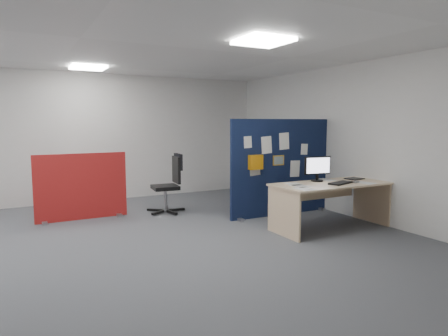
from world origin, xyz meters
name	(u,v)px	position (x,y,z in m)	size (l,w,h in m)	color
floor	(89,252)	(0.00, 0.00, 0.00)	(9.00, 9.00, 0.00)	#515459
ceiling	(80,38)	(0.00, 0.00, 2.70)	(9.00, 7.00, 0.02)	white
wall_back	(57,138)	(0.00, 3.50, 1.35)	(9.00, 0.02, 2.70)	silver
wall_front	(202,189)	(0.00, -3.50, 1.35)	(9.00, 0.02, 2.70)	silver
wall_right	(348,141)	(4.50, 0.00, 1.35)	(0.02, 7.00, 2.70)	silver
ceiling_lights	(98,51)	(0.33, 0.67, 2.67)	(4.10, 4.10, 0.04)	white
navy_divider	(281,167)	(3.46, 0.58, 0.87)	(2.10, 0.30, 1.73)	#0E1834
main_desk	(329,193)	(3.58, -0.54, 0.56)	(1.88, 0.83, 0.73)	#D8B38A
monitor_main	(317,168)	(3.51, -0.34, 0.95)	(0.46, 0.19, 0.40)	black
keyboard	(341,183)	(3.66, -0.71, 0.74)	(0.45, 0.18, 0.03)	black
mouse	(356,182)	(3.93, -0.75, 0.74)	(0.10, 0.06, 0.03)	gray
paper_tray	(354,179)	(4.23, -0.43, 0.74)	(0.28, 0.22, 0.01)	black
red_divider	(82,187)	(0.22, 1.90, 0.56)	(1.53, 0.30, 1.15)	#A21F14
office_chair	(171,180)	(1.77, 1.71, 0.61)	(0.70, 0.71, 1.07)	black
desk_papers	(319,184)	(3.32, -0.59, 0.73)	(1.46, 0.86, 0.00)	white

